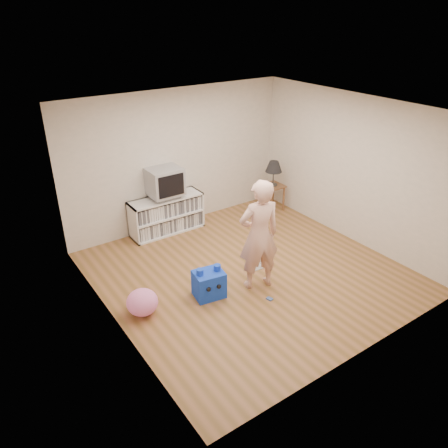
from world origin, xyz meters
name	(u,v)px	position (x,y,z in m)	size (l,w,h in m)	color
ground	(249,272)	(0.00, 0.00, 0.00)	(4.50, 4.50, 0.00)	brown
walls	(251,199)	(0.00, 0.00, 1.30)	(4.52, 4.52, 2.60)	silver
ceiling	(254,111)	(0.00, 0.00, 2.60)	(4.50, 4.50, 0.01)	white
media_unit	(166,214)	(-0.41, 2.04, 0.35)	(1.40, 0.45, 0.70)	white
dvd_deck	(165,196)	(-0.41, 2.02, 0.73)	(0.45, 0.35, 0.07)	gray
crt_tv	(165,181)	(-0.41, 2.02, 1.02)	(0.60, 0.53, 0.50)	#96969B
side_table	(272,191)	(1.87, 1.65, 0.42)	(0.42, 0.42, 0.55)	brown
table_lamp	(274,167)	(1.87, 1.65, 0.94)	(0.34, 0.34, 0.52)	#333333
person	(259,235)	(-0.12, -0.36, 0.87)	(0.63, 0.42, 1.74)	beige
laptop	(255,263)	(0.19, 0.09, 0.05)	(0.31, 0.26, 0.20)	silver
playing_cards	(270,299)	(-0.20, -0.76, 0.01)	(0.07, 0.09, 0.02)	#3F5EA8
plush_blue	(209,284)	(-0.88, -0.17, 0.21)	(0.48, 0.42, 0.50)	#0E39CF
plush_pink	(142,302)	(-1.87, 0.01, 0.19)	(0.44, 0.44, 0.38)	#FF7FC9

